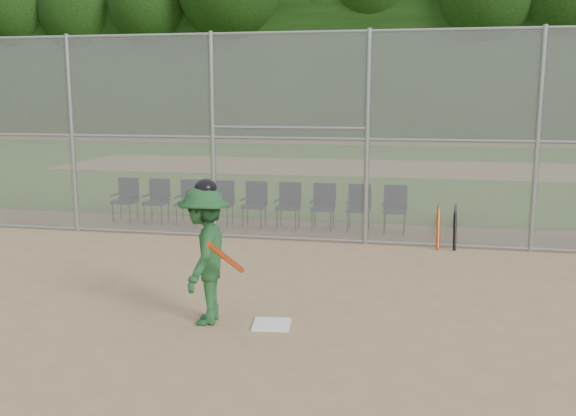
# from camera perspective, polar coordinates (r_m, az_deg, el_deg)

# --- Properties ---
(ground) EXTENTS (100.00, 100.00, 0.00)m
(ground) POSITION_cam_1_polar(r_m,az_deg,el_deg) (7.78, -3.71, -11.21)
(ground) COLOR tan
(ground) RESTS_ON ground
(grass_strip) EXTENTS (100.00, 100.00, 0.00)m
(grass_strip) POSITION_cam_1_polar(r_m,az_deg,el_deg) (25.22, 6.98, 3.60)
(grass_strip) COLOR #36691F
(grass_strip) RESTS_ON ground
(dirt_patch_far) EXTENTS (24.00, 24.00, 0.00)m
(dirt_patch_far) POSITION_cam_1_polar(r_m,az_deg,el_deg) (25.22, 6.98, 3.61)
(dirt_patch_far) COLOR tan
(dirt_patch_far) RESTS_ON ground
(backstop_fence) EXTENTS (16.09, 0.09, 4.00)m
(backstop_fence) POSITION_cam_1_polar(r_m,az_deg,el_deg) (12.17, 2.34, 6.53)
(backstop_fence) COLOR gray
(backstop_fence) RESTS_ON ground
(treeline) EXTENTS (81.00, 60.00, 11.00)m
(treeline) POSITION_cam_1_polar(r_m,az_deg,el_deg) (27.19, 7.58, 15.65)
(treeline) COLOR black
(treeline) RESTS_ON ground
(home_plate) EXTENTS (0.51, 0.51, 0.02)m
(home_plate) POSITION_cam_1_polar(r_m,az_deg,el_deg) (8.08, -1.47, -10.29)
(home_plate) COLOR white
(home_plate) RESTS_ON ground
(batter_at_plate) EXTENTS (0.90, 1.35, 1.82)m
(batter_at_plate) POSITION_cam_1_polar(r_m,az_deg,el_deg) (8.00, -7.43, -4.08)
(batter_at_plate) COLOR #205228
(batter_at_plate) RESTS_ON ground
(spare_bats) EXTENTS (0.36, 0.35, 0.83)m
(spare_bats) POSITION_cam_1_polar(r_m,az_deg,el_deg) (12.17, 13.92, -1.64)
(spare_bats) COLOR #D84C14
(spare_bats) RESTS_ON ground
(chair_0) EXTENTS (0.54, 0.52, 0.96)m
(chair_0) POSITION_cam_1_polar(r_m,az_deg,el_deg) (14.80, -14.30, 0.67)
(chair_0) COLOR #10193A
(chair_0) RESTS_ON ground
(chair_1) EXTENTS (0.54, 0.52, 0.96)m
(chair_1) POSITION_cam_1_polar(r_m,az_deg,el_deg) (14.50, -11.64, 0.58)
(chair_1) COLOR #10193A
(chair_1) RESTS_ON ground
(chair_2) EXTENTS (0.54, 0.52, 0.96)m
(chair_2) POSITION_cam_1_polar(r_m,az_deg,el_deg) (14.22, -8.87, 0.49)
(chair_2) COLOR #10193A
(chair_2) RESTS_ON ground
(chair_3) EXTENTS (0.54, 0.52, 0.96)m
(chair_3) POSITION_cam_1_polar(r_m,az_deg,el_deg) (13.99, -6.00, 0.39)
(chair_3) COLOR #10193A
(chair_3) RESTS_ON ground
(chair_4) EXTENTS (0.54, 0.52, 0.96)m
(chair_4) POSITION_cam_1_polar(r_m,az_deg,el_deg) (13.78, -3.03, 0.29)
(chair_4) COLOR #10193A
(chair_4) RESTS_ON ground
(chair_5) EXTENTS (0.54, 0.52, 0.96)m
(chair_5) POSITION_cam_1_polar(r_m,az_deg,el_deg) (13.62, 0.01, 0.18)
(chair_5) COLOR #10193A
(chair_5) RESTS_ON ground
(chair_6) EXTENTS (0.54, 0.52, 0.96)m
(chair_6) POSITION_cam_1_polar(r_m,az_deg,el_deg) (13.49, 3.13, 0.07)
(chair_6) COLOR #10193A
(chair_6) RESTS_ON ground
(chair_7) EXTENTS (0.54, 0.52, 0.96)m
(chair_7) POSITION_cam_1_polar(r_m,az_deg,el_deg) (13.41, 6.29, -0.04)
(chair_7) COLOR #10193A
(chair_7) RESTS_ON ground
(chair_8) EXTENTS (0.54, 0.52, 0.96)m
(chair_8) POSITION_cam_1_polar(r_m,az_deg,el_deg) (13.36, 9.48, -0.15)
(chair_8) COLOR #10193A
(chair_8) RESTS_ON ground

